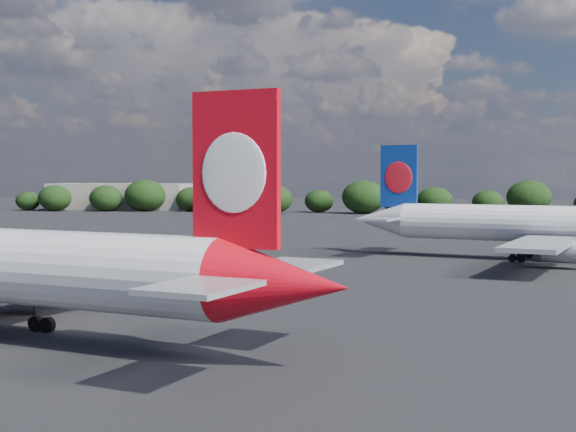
# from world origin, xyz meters

# --- Properties ---
(ground) EXTENTS (500.00, 500.00, 0.00)m
(ground) POSITION_xyz_m (0.00, 60.00, 0.00)
(ground) COLOR black
(ground) RESTS_ON ground
(qantas_airliner) EXTENTS (46.79, 44.87, 15.53)m
(qantas_airliner) POSITION_xyz_m (-2.37, 6.49, 4.73)
(qantas_airliner) COLOR white
(qantas_airliner) RESTS_ON ground
(china_southern_airliner) EXTENTS (44.42, 42.62, 14.78)m
(china_southern_airliner) POSITION_xyz_m (38.59, 61.65, 4.50)
(china_southern_airliner) COLOR white
(china_southern_airliner) RESTS_ON ground
(terminal_building) EXTENTS (42.00, 16.00, 8.00)m
(terminal_building) POSITION_xyz_m (-65.00, 192.00, 4.00)
(terminal_building) COLOR gray
(terminal_building) RESTS_ON ground
(highway_sign) EXTENTS (6.00, 0.30, 4.50)m
(highway_sign) POSITION_xyz_m (-18.00, 176.00, 3.13)
(highway_sign) COLOR #166F29
(highway_sign) RESTS_ON ground
(billboard_yellow) EXTENTS (5.00, 0.30, 5.50)m
(billboard_yellow) POSITION_xyz_m (12.00, 182.00, 3.87)
(billboard_yellow) COLOR gold
(billboard_yellow) RESTS_ON ground
(horizon_treeline) EXTENTS (205.08, 15.92, 9.34)m
(horizon_treeline) POSITION_xyz_m (0.06, 180.47, 3.93)
(horizon_treeline) COLOR black
(horizon_treeline) RESTS_ON ground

